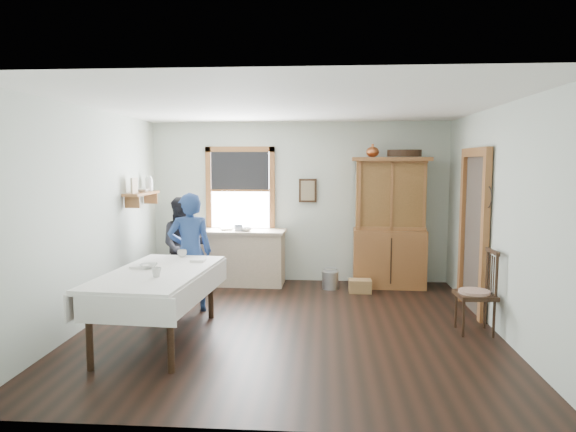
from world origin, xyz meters
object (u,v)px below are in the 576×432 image
Objects in this scene: work_counter at (237,257)px; woman_blue at (190,257)px; pail at (330,280)px; figure_dark at (184,248)px; wicker_basket at (360,286)px; dining_table at (159,306)px; china_hutch at (390,223)px; spindle_chair at (475,291)px.

work_counter is 1.65m from woman_blue.
pail is 2.38m from figure_dark.
work_counter is 4.57× the size of wicker_basket.
work_counter is 0.97m from figure_dark.
woman_blue is at bearing -101.49° from work_counter.
pail is at bearing -160.74° from woman_blue.
dining_table is 2.22m from figure_dark.
work_counter is at bearing 81.01° from dining_table.
pail is 0.19× the size of woman_blue.
work_counter is 2.57m from china_hutch.
work_counter is at bearing 21.89° from figure_dark.
pail is (-1.69, 2.02, -0.37)m from spindle_chair.
figure_dark is at bearing -176.81° from wicker_basket.
woman_blue is (-0.37, -1.58, 0.30)m from work_counter.
woman_blue is at bearing 166.66° from spindle_chair.
china_hutch reaches higher than figure_dark.
work_counter is 0.79× the size of dining_table.
spindle_chair is 4.31m from figure_dark.
woman_blue is at bearing 87.02° from dining_table.
work_counter is at bearing 142.33° from spindle_chair.
work_counter reaches higher than wicker_basket.
figure_dark is at bearing 154.28° from spindle_chair.
spindle_chair is 2.22m from wicker_basket.
pail is at bearing -6.59° from figure_dark.
figure_dark is at bearing -86.17° from woman_blue.
china_hutch is 2.42m from spindle_chair.
china_hutch reaches higher than spindle_chair.
wicker_basket is at bearing -24.84° from pail.
wicker_basket is (0.46, -0.21, -0.04)m from pail.
woman_blue is at bearing -154.05° from wicker_basket.
dining_table is 7.21× the size of pail.
wicker_basket is (-1.23, 1.81, -0.40)m from spindle_chair.
pail is (-0.95, -0.22, -0.91)m from china_hutch.
pail is at bearing 155.16° from wicker_basket.
dining_table is (-2.93, -2.77, -0.65)m from china_hutch.
spindle_chair is at bearing -69.72° from china_hutch.
work_counter reaches higher than dining_table.
work_counter is 0.76× the size of china_hutch.
china_hutch reaches higher than dining_table.
china_hutch reaches higher than wicker_basket.
figure_dark reaches higher than work_counter.
wicker_basket is at bearing -12.50° from figure_dark.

